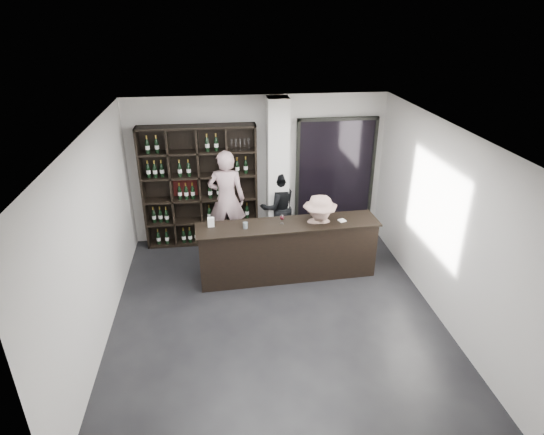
{
  "coord_description": "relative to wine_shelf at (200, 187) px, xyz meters",
  "views": [
    {
      "loc": [
        -0.76,
        -5.74,
        4.4
      ],
      "look_at": [
        0.07,
        1.1,
        1.16
      ],
      "focal_mm": 30.0,
      "sensor_mm": 36.0,
      "label": 1
    }
  ],
  "objects": [
    {
      "name": "floor",
      "position": [
        1.15,
        -2.57,
        -1.2
      ],
      "size": [
        5.0,
        5.5,
        0.01
      ],
      "primitive_type": "cube",
      "color": "black",
      "rests_on": "ground"
    },
    {
      "name": "structural_column",
      "position": [
        1.5,
        -0.1,
        0.25
      ],
      "size": [
        0.4,
        0.4,
        2.9
      ],
      "primitive_type": "cube",
      "color": "silver",
      "rests_on": "floor"
    },
    {
      "name": "taster_black",
      "position": [
        1.51,
        -0.17,
        -0.44
      ],
      "size": [
        0.86,
        0.74,
        1.53
      ],
      "primitive_type": "imported",
      "rotation": [
        0.0,
        0.0,
        3.38
      ],
      "color": "black",
      "rests_on": "floor"
    },
    {
      "name": "taster_pink",
      "position": [
        0.5,
        -0.17,
        -0.22
      ],
      "size": [
        0.78,
        0.57,
        1.97
      ],
      "primitive_type": "imported",
      "rotation": [
        0.0,
        0.0,
        2.99
      ],
      "color": "#C7A1A6",
      "rests_on": "floor"
    },
    {
      "name": "tasting_counter",
      "position": [
        1.5,
        -1.47,
        -0.68
      ],
      "size": [
        3.13,
        0.65,
        1.03
      ],
      "rotation": [
        0.0,
        0.0,
        0.05
      ],
      "color": "black",
      "rests_on": "floor"
    },
    {
      "name": "wine_shelf",
      "position": [
        0.0,
        0.0,
        0.0
      ],
      "size": [
        2.2,
        0.35,
        2.4
      ],
      "primitive_type": null,
      "color": "black",
      "rests_on": "floor"
    },
    {
      "name": "napkin_stack",
      "position": [
        2.44,
        -1.47,
        -0.16
      ],
      "size": [
        0.14,
        0.14,
        0.02
      ],
      "primitive_type": "cube",
      "rotation": [
        0.0,
        0.0,
        0.31
      ],
      "color": "white",
      "rests_on": "tasting_counter"
    },
    {
      "name": "customer",
      "position": [
        2.03,
        -1.52,
        -0.43
      ],
      "size": [
        1.02,
        0.62,
        1.54
      ],
      "primitive_type": "imported",
      "rotation": [
        0.0,
        0.0,
        -0.05
      ],
      "color": "gray",
      "rests_on": "floor"
    },
    {
      "name": "spit_cup",
      "position": [
        0.77,
        -1.55,
        -0.12
      ],
      "size": [
        0.09,
        0.09,
        0.11
      ],
      "primitive_type": "cylinder",
      "rotation": [
        0.0,
        0.0,
        0.08
      ],
      "color": "#9CB0B9",
      "rests_on": "tasting_counter"
    },
    {
      "name": "glass_panel",
      "position": [
        2.7,
        0.12,
        0.2
      ],
      "size": [
        1.6,
        0.08,
        2.1
      ],
      "color": "black",
      "rests_on": "floor"
    },
    {
      "name": "card_stand",
      "position": [
        0.2,
        -1.42,
        -0.09
      ],
      "size": [
        0.11,
        0.06,
        0.17
      ],
      "primitive_type": "cube",
      "rotation": [
        0.0,
        0.0,
        0.02
      ],
      "color": "white",
      "rests_on": "tasting_counter"
    },
    {
      "name": "wine_glass",
      "position": [
        1.4,
        -1.44,
        -0.08
      ],
      "size": [
        0.1,
        0.1,
        0.19
      ],
      "primitive_type": null,
      "rotation": [
        0.0,
        0.0,
        0.3
      ],
      "color": "white",
      "rests_on": "tasting_counter"
    }
  ]
}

